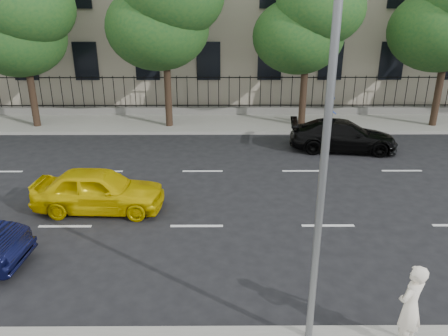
% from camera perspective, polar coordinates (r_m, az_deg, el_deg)
% --- Properties ---
extents(ground, '(120.00, 120.00, 0.00)m').
position_cam_1_polar(ground, '(11.28, -4.27, -13.74)').
color(ground, black).
rests_on(ground, ground).
extents(far_sidewalk, '(60.00, 4.00, 0.15)m').
position_cam_1_polar(far_sidewalk, '(24.09, -2.15, 5.94)').
color(far_sidewalk, gray).
rests_on(far_sidewalk, ground).
extents(lane_markings, '(49.60, 4.62, 0.01)m').
position_cam_1_polar(lane_markings, '(15.40, -3.15, -3.51)').
color(lane_markings, silver).
rests_on(lane_markings, ground).
extents(iron_fence, '(30.00, 0.50, 2.20)m').
position_cam_1_polar(iron_fence, '(25.59, -2.05, 8.19)').
color(iron_fence, slate).
rests_on(iron_fence, far_sidewalk).
extents(street_light, '(0.25, 3.32, 8.05)m').
position_cam_1_polar(street_light, '(7.75, 12.85, 10.96)').
color(street_light, slate).
rests_on(street_light, near_sidewalk).
extents(tree_b, '(5.53, 5.12, 8.97)m').
position_cam_1_polar(tree_b, '(24.58, -24.94, 18.04)').
color(tree_b, '#382619').
rests_on(tree_b, far_sidewalk).
extents(tree_d, '(5.34, 4.94, 8.84)m').
position_cam_1_polar(tree_d, '(22.98, 11.02, 19.41)').
color(tree_d, '#382619').
rests_on(tree_d, far_sidewalk).
extents(yellow_taxi, '(4.24, 1.87, 1.42)m').
position_cam_1_polar(yellow_taxi, '(14.61, -16.02, -2.78)').
color(yellow_taxi, '#DEBE04').
rests_on(yellow_taxi, ground).
extents(black_sedan, '(4.94, 2.49, 1.37)m').
position_cam_1_polar(black_sedan, '(20.40, 15.27, 4.11)').
color(black_sedan, black).
rests_on(black_sedan, ground).
extents(woman_near, '(0.78, 0.73, 1.78)m').
position_cam_1_polar(woman_near, '(9.33, 23.15, -16.30)').
color(woman_near, white).
rests_on(woman_near, near_sidewalk).
extents(pedestrian_far, '(0.80, 0.92, 1.60)m').
position_cam_1_polar(pedestrian_far, '(23.51, 13.75, 7.17)').
color(pedestrian_far, '#203A95').
rests_on(pedestrian_far, far_sidewalk).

